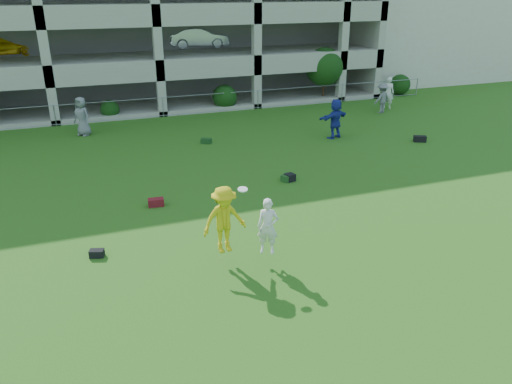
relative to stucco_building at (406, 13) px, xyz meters
name	(u,v)px	position (x,y,z in m)	size (l,w,h in m)	color
ground	(296,281)	(-23.00, -28.00, -5.00)	(100.00, 100.00, 0.00)	#235114
stucco_building	(406,13)	(0.00, 0.00, 0.00)	(16.00, 14.00, 10.00)	beige
bystander_c	(82,116)	(-27.62, -11.46, -4.00)	(0.98, 0.64, 2.00)	slate
bystander_d	(335,119)	(-15.58, -16.43, -4.00)	(1.86, 0.59, 2.01)	#22309C
bystander_e	(388,93)	(-9.27, -11.73, -4.00)	(0.73, 0.48, 1.99)	silver
bystander_f	(382,98)	(-10.29, -12.60, -4.10)	(1.16, 0.67, 1.80)	slate
bag_red_a	(156,202)	(-25.66, -21.83, -4.86)	(0.55, 0.30, 0.28)	#5C0F15
bag_black_b	(97,253)	(-27.88, -24.82, -4.89)	(0.40, 0.25, 0.22)	black
bag_green_c	(287,178)	(-20.29, -21.16, -4.87)	(0.50, 0.35, 0.26)	#153A15
crate_d	(290,177)	(-20.19, -21.23, -4.85)	(0.35, 0.35, 0.30)	black
bag_black_e	(420,139)	(-11.90, -18.54, -4.85)	(0.60, 0.30, 0.30)	black
bag_green_g	(206,141)	(-22.02, -15.09, -4.88)	(0.50, 0.30, 0.25)	black
frisbee_contest	(232,221)	(-24.31, -26.55, -3.66)	(2.11, 1.16, 1.96)	gold
parking_garage	(134,4)	(-23.01, -0.30, 1.01)	(30.00, 14.00, 12.00)	#9E998C
fence	(163,107)	(-23.00, -9.00, -4.39)	(36.06, 0.06, 1.20)	gray
shrub_row	(233,84)	(-18.41, -8.30, -3.49)	(34.38, 2.52, 3.50)	#163D11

